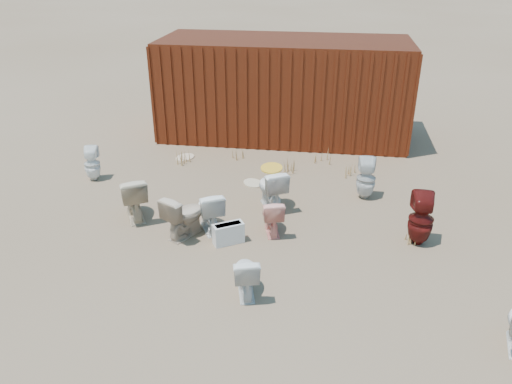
# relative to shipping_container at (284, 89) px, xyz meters

# --- Properties ---
(ground) EXTENTS (100.00, 100.00, 0.00)m
(ground) POSITION_rel_shipping_container_xyz_m (0.00, -5.20, -1.20)
(ground) COLOR brown
(ground) RESTS_ON ground
(shipping_container) EXTENTS (6.00, 2.40, 2.40)m
(shipping_container) POSITION_rel_shipping_container_xyz_m (0.00, 0.00, 0.00)
(shipping_container) COLOR #4A170C
(shipping_container) RESTS_ON ground
(toilet_front_a) EXTENTS (0.70, 0.83, 0.74)m
(toilet_front_a) POSITION_rel_shipping_container_xyz_m (-0.73, -5.04, -0.83)
(toilet_front_a) COLOR white
(toilet_front_a) RESTS_ON ground
(toilet_front_pink) EXTENTS (0.51, 0.70, 0.64)m
(toilet_front_pink) POSITION_rel_shipping_container_xyz_m (0.33, -4.98, -0.88)
(toilet_front_pink) COLOR #EE9889
(toilet_front_pink) RESTS_ON ground
(toilet_front_c) EXTENTS (0.51, 0.70, 0.64)m
(toilet_front_c) POSITION_rel_shipping_container_xyz_m (0.17, -6.70, -0.88)
(toilet_front_c) COLOR silver
(toilet_front_c) RESTS_ON ground
(toilet_front_maroon) EXTENTS (0.42, 0.43, 0.88)m
(toilet_front_maroon) POSITION_rel_shipping_container_xyz_m (2.73, -4.97, -0.76)
(toilet_front_maroon) COLOR #54110E
(toilet_front_maroon) RESTS_ON ground
(toilet_back_a) EXTENTS (0.40, 0.41, 0.71)m
(toilet_back_a) POSITION_rel_shipping_container_xyz_m (-3.60, -3.41, -0.84)
(toilet_back_a) COLOR white
(toilet_back_a) RESTS_ON ground
(toilet_back_beige_left) EXTENTS (0.79, 0.92, 0.81)m
(toilet_back_beige_left) POSITION_rel_shipping_container_xyz_m (-2.16, -4.83, -0.79)
(toilet_back_beige_left) COLOR #C7B291
(toilet_back_beige_left) RESTS_ON ground
(toilet_back_beige_right) EXTENTS (0.73, 0.86, 0.76)m
(toilet_back_beige_right) POSITION_rel_shipping_container_xyz_m (-1.10, -5.30, -0.82)
(toilet_back_beige_right) COLOR #C0A78C
(toilet_back_beige_right) RESTS_ON ground
(toilet_back_yellowlid) EXTENTS (0.74, 0.88, 0.78)m
(toilet_back_yellowlid) POSITION_rel_shipping_container_xyz_m (0.20, -4.07, -0.81)
(toilet_back_yellowlid) COLOR white
(toilet_back_yellowlid) RESTS_ON ground
(toilet_back_e) EXTENTS (0.37, 0.38, 0.81)m
(toilet_back_e) POSITION_rel_shipping_container_xyz_m (1.94, -3.41, -0.80)
(toilet_back_e) COLOR silver
(toilet_back_e) RESTS_ON ground
(yellow_lid) EXTENTS (0.39, 0.49, 0.02)m
(yellow_lid) POSITION_rel_shipping_container_xyz_m (0.20, -4.07, -0.41)
(yellow_lid) COLOR gold
(yellow_lid) RESTS_ON toilet_back_yellowlid
(loose_tank) EXTENTS (0.53, 0.43, 0.35)m
(loose_tank) POSITION_rel_shipping_container_xyz_m (-0.33, -5.43, -1.02)
(loose_tank) COLOR silver
(loose_tank) RESTS_ON ground
(loose_lid_near) EXTENTS (0.53, 0.60, 0.02)m
(loose_lid_near) POSITION_rel_shipping_container_xyz_m (-2.06, -1.96, -1.19)
(loose_lid_near) COLOR beige
(loose_lid_near) RESTS_ON ground
(loose_lid_far) EXTENTS (0.57, 0.59, 0.02)m
(loose_lid_far) POSITION_rel_shipping_container_xyz_m (-0.29, -3.12, -1.19)
(loose_lid_far) COLOR beige
(loose_lid_far) RESTS_ON ground
(weed_clump_a) EXTENTS (0.36, 0.36, 0.30)m
(weed_clump_a) POSITION_rel_shipping_container_xyz_m (-2.03, -2.32, -1.05)
(weed_clump_a) COLOR olive
(weed_clump_a) RESTS_ON ground
(weed_clump_b) EXTENTS (0.32, 0.32, 0.32)m
(weed_clump_b) POSITION_rel_shipping_container_xyz_m (0.40, -2.49, -1.04)
(weed_clump_b) COLOR olive
(weed_clump_b) RESTS_ON ground
(weed_clump_c) EXTENTS (0.36, 0.36, 0.29)m
(weed_clump_c) POSITION_rel_shipping_container_xyz_m (1.71, -2.40, -1.05)
(weed_clump_c) COLOR olive
(weed_clump_c) RESTS_ON ground
(weed_clump_d) EXTENTS (0.30, 0.30, 0.28)m
(weed_clump_d) POSITION_rel_shipping_container_xyz_m (-0.86, -1.91, -1.06)
(weed_clump_d) COLOR olive
(weed_clump_d) RESTS_ON ground
(weed_clump_e) EXTENTS (0.34, 0.34, 0.27)m
(weed_clump_e) POSITION_rel_shipping_container_xyz_m (1.09, -1.70, -1.06)
(weed_clump_e) COLOR olive
(weed_clump_e) RESTS_ON ground
(weed_clump_f) EXTENTS (0.28, 0.28, 0.20)m
(weed_clump_f) POSITION_rel_shipping_container_xyz_m (2.67, -4.92, -1.10)
(weed_clump_f) COLOR olive
(weed_clump_f) RESTS_ON ground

